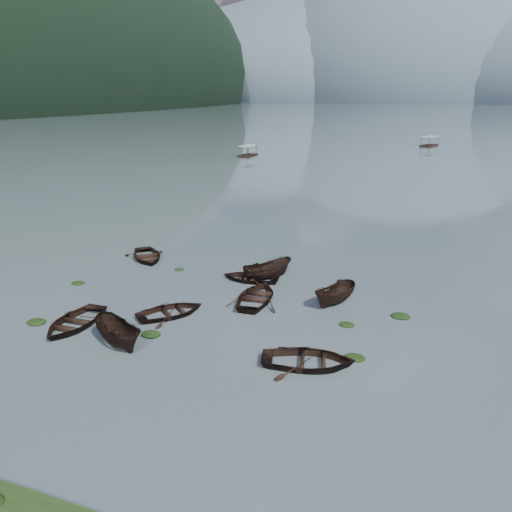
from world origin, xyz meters
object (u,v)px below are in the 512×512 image
(pontoon_left, at_px, (248,156))
(pontoon_centre, at_px, (429,146))
(rowboat_0, at_px, (75,326))
(rowboat_3, at_px, (257,301))

(pontoon_left, height_order, pontoon_centre, pontoon_centre)
(rowboat_0, height_order, pontoon_centre, pontoon_centre)
(pontoon_left, relative_size, pontoon_centre, 0.94)
(pontoon_centre, bearing_deg, rowboat_3, -73.30)
(rowboat_0, bearing_deg, pontoon_left, 102.80)
(rowboat_3, xyz_separation_m, pontoon_centre, (7.07, 114.73, 0.00))
(rowboat_0, relative_size, pontoon_centre, 0.76)
(rowboat_3, distance_m, pontoon_centre, 114.95)
(rowboat_0, xyz_separation_m, pontoon_left, (-21.48, 84.64, 0.00))
(rowboat_0, xyz_separation_m, rowboat_3, (9.23, 7.74, 0.00))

